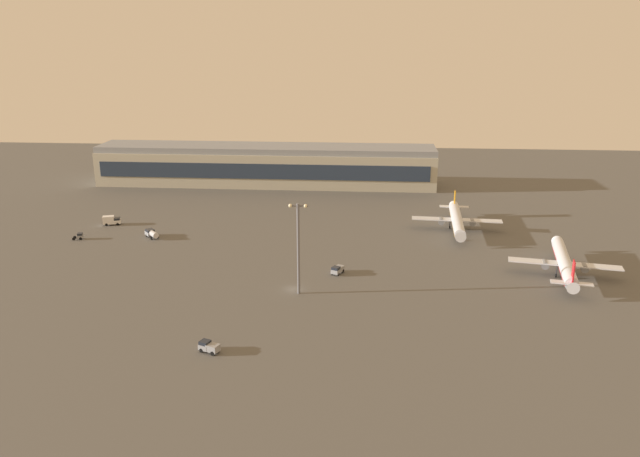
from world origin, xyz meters
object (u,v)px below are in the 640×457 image
at_px(airplane_far_stand, 457,220).
at_px(cargo_loader, 338,270).
at_px(apron_light_central, 298,242).
at_px(catering_truck, 111,220).
at_px(maintenance_van, 209,347).
at_px(pushback_tug, 80,236).
at_px(airplane_near_gate, 564,263).
at_px(fuel_truck, 152,233).

bearing_deg(airplane_far_stand, cargo_loader, 52.54).
bearing_deg(apron_light_central, catering_truck, 142.69).
bearing_deg(maintenance_van, catering_truck, 55.66).
bearing_deg(pushback_tug, catering_truck, 153.23).
distance_m(airplane_near_gate, pushback_tug, 141.38).
height_order(cargo_loader, pushback_tug, cargo_loader).
bearing_deg(catering_truck, maintenance_van, 16.06).
xyz_separation_m(cargo_loader, pushback_tug, (-80.93, 22.79, -0.11)).
relative_size(airplane_near_gate, catering_truck, 5.94).
bearing_deg(airplane_near_gate, pushback_tug, -177.84).
height_order(airplane_far_stand, fuel_truck, airplane_far_stand).
distance_m(cargo_loader, pushback_tug, 84.08).
xyz_separation_m(airplane_far_stand, pushback_tug, (-117.28, -18.34, -2.51)).
distance_m(airplane_far_stand, catering_truck, 113.68).
relative_size(airplane_near_gate, maintenance_van, 7.90).
xyz_separation_m(airplane_near_gate, catering_truck, (-136.36, 35.17, -1.94)).
bearing_deg(cargo_loader, pushback_tug, 9.60).
bearing_deg(apron_light_central, fuel_truck, 141.64).
relative_size(maintenance_van, apron_light_central, 0.20).
bearing_deg(fuel_truck, catering_truck, 104.54).
bearing_deg(airplane_near_gate, airplane_far_stand, 131.09).
bearing_deg(catering_truck, airplane_far_stand, 74.28).
height_order(fuel_truck, catering_truck, catering_truck).
xyz_separation_m(maintenance_van, catering_truck, (-53.96, 82.74, 0.40)).
distance_m(pushback_tug, apron_light_central, 81.79).
relative_size(airplane_far_stand, catering_truck, 6.07).
height_order(airplane_near_gate, apron_light_central, apron_light_central).
bearing_deg(maintenance_van, apron_light_central, -2.95).
bearing_deg(pushback_tug, fuel_truck, 85.50).
relative_size(catering_truck, apron_light_central, 0.27).
bearing_deg(apron_light_central, airplane_near_gate, 14.10).
bearing_deg(airplane_far_stand, airplane_near_gate, 125.03).
height_order(maintenance_van, catering_truck, catering_truck).
bearing_deg(fuel_truck, airplane_far_stand, -32.44).
relative_size(maintenance_van, catering_truck, 0.75).
height_order(airplane_far_stand, maintenance_van, airplane_far_stand).
bearing_deg(fuel_truck, pushback_tug, 147.90).
xyz_separation_m(cargo_loader, fuel_truck, (-59.29, 26.28, 0.19)).
xyz_separation_m(airplane_near_gate, cargo_loader, (-59.09, -3.32, -2.34)).
relative_size(airplane_far_stand, maintenance_van, 8.08).
height_order(pushback_tug, apron_light_central, apron_light_central).
relative_size(airplane_near_gate, airplane_far_stand, 0.98).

